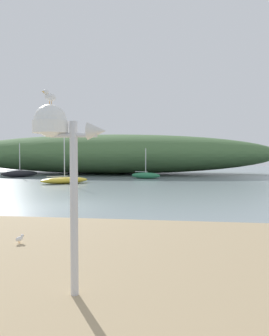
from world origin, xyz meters
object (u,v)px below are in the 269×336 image
at_px(mast_structure, 58,137).
at_px(seagull_by_mast, 20,238).
at_px(sailboat_near_shore, 65,180).
at_px(sailboat_west_reach, 20,174).
at_px(seagull_on_radar, 50,96).
at_px(sailboat_far_right, 146,175).

distance_m(mast_structure, seagull_by_mast, 3.97).
height_order(sailboat_near_shore, seagull_by_mast, sailboat_near_shore).
height_order(sailboat_west_reach, sailboat_near_shore, sailboat_near_shore).
bearing_deg(sailboat_near_shore, mast_structure, -69.89).
xyz_separation_m(mast_structure, sailboat_west_reach, (-15.28, 27.76, -2.24)).
height_order(mast_structure, seagull_on_radar, seagull_on_radar).
height_order(sailboat_west_reach, seagull_by_mast, sailboat_west_reach).
relative_size(sailboat_far_right, seagull_by_mast, 11.66).
xyz_separation_m(sailboat_west_reach, seagull_by_mast, (13.28, -25.20, -0.05)).
bearing_deg(sailboat_west_reach, seagull_on_radar, -61.37).
bearing_deg(sailboat_west_reach, sailboat_far_right, -1.83).
bearing_deg(sailboat_near_shore, sailboat_west_reach, 137.43).
relative_size(mast_structure, seagull_by_mast, 10.65).
xyz_separation_m(seagull_on_radar, sailboat_far_right, (-1.27, 27.33, -2.90)).
distance_m(seagull_on_radar, seagull_by_mast, 4.31).
relative_size(seagull_on_radar, seagull_by_mast, 1.05).
relative_size(mast_structure, sailboat_near_shore, 0.65).
relative_size(seagull_on_radar, sailboat_near_shore, 0.06).
xyz_separation_m(sailboat_west_reach, sailboat_far_right, (13.89, -0.44, -0.04)).
distance_m(sailboat_west_reach, sailboat_far_right, 13.90).
bearing_deg(sailboat_west_reach, sailboat_near_shore, -42.57).
bearing_deg(seagull_on_radar, sailboat_near_shore, 109.79).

